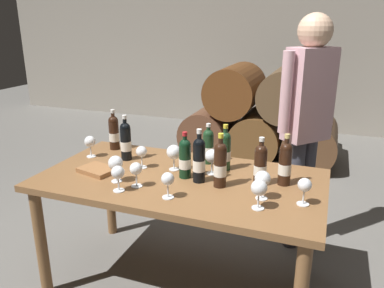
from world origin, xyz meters
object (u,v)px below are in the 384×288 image
Objects in this scene: wine_bottle_1 at (220,164)px; wine_bottle_2 at (208,146)px; wine_glass_5 at (168,180)px; wine_glass_7 at (116,164)px; wine_bottle_3 at (126,141)px; wine_bottle_6 at (199,159)px; wine_glass_10 at (118,173)px; sommelier_presenting at (307,113)px; wine_bottle_7 at (114,132)px; wine_bottle_4 at (225,150)px; wine_glass_4 at (305,186)px; wine_bottle_0 at (285,163)px; wine_glass_3 at (212,157)px; wine_glass_0 at (142,153)px; dining_table at (181,191)px; wine_bottle_8 at (185,158)px; wine_glass_9 at (259,188)px; wine_glass_2 at (263,179)px; wine_glass_6 at (174,153)px; wine_glass_8 at (136,170)px; tasting_notebook at (98,170)px; wine_bottle_5 at (260,164)px; wine_glass_1 at (90,142)px.

wine_bottle_2 is (-0.18, 0.33, -0.02)m from wine_bottle_1.
wine_glass_7 is (-0.37, 0.09, 0.01)m from wine_glass_5.
wine_bottle_6 is at bearing -16.91° from wine_bottle_3.
wine_bottle_1 is 1.16× the size of wine_bottle_2.
wine_glass_10 is 0.09× the size of sommelier_presenting.
wine_bottle_7 is at bearing 139.54° from wine_bottle_3.
wine_bottle_4 is 0.17× the size of sommelier_presenting.
wine_glass_7 is 1.37m from sommelier_presenting.
wine_glass_4 is at bearing -12.86° from wine_bottle_3.
wine_glass_3 is at bearing 179.34° from wine_bottle_0.
wine_bottle_2 is 0.44m from wine_glass_0.
dining_table is at bearing -134.57° from wine_bottle_4.
wine_glass_3 is (0.16, 0.12, 0.20)m from dining_table.
wine_glass_3 is at bearing 75.27° from wine_bottle_6.
wine_bottle_2 is 0.19m from wine_glass_3.
wine_bottle_2 reaches higher than wine_glass_0.
wine_bottle_3 reaches higher than dining_table.
wine_bottle_8 reaches higher than wine_glass_10.
wine_bottle_1 is 2.01× the size of wine_glass_9.
wine_glass_3 is at bearing -3.88° from wine_bottle_3.
wine_glass_0 is at bearing -162.37° from wine_bottle_4.
wine_bottle_1 is 0.27m from wine_glass_2.
wine_bottle_7 is at bearing 159.18° from wine_glass_2.
wine_glass_10 is at bearing -143.02° from wine_bottle_6.
sommelier_presenting reaches higher than wine_bottle_0.
wine_bottle_1 reaches higher than wine_glass_9.
wine_glass_5 is (0.04, -0.28, 0.19)m from dining_table.
wine_bottle_1 reaches higher than wine_glass_6.
wine_glass_8 is (-0.31, -0.19, -0.03)m from wine_bottle_6.
dining_table is 10.66× the size of wine_glass_3.
wine_bottle_6 is 1.08× the size of wine_bottle_7.
wine_glass_3 is at bearing -117.77° from wine_bottle_4.
dining_table is at bearing 49.44° from wine_glass_8.
wine_glass_3 reaches higher than tasting_notebook.
wine_bottle_4 is 1.85× the size of wine_glass_3.
wine_bottle_7 is 2.05× the size of wine_glass_5.
wine_bottle_2 is 0.87× the size of wine_bottle_3.
wine_bottle_2 is at bearing -2.54° from wine_bottle_7.
wine_bottle_4 is 0.55m from wine_glass_9.
wine_glass_10 reaches higher than wine_glass_4.
wine_bottle_5 is at bearing 23.47° from tasting_notebook.
dining_table is at bearing -172.83° from wine_bottle_5.
wine_bottle_8 is (0.49, -0.15, -0.01)m from wine_bottle_3.
wine_bottle_3 is 1.94× the size of wine_glass_7.
wine_glass_10 is at bearing -175.26° from wine_glass_9.
wine_bottle_8 is 0.99m from sommelier_presenting.
wine_bottle_3 is 0.38m from wine_glass_6.
wine_glass_1 is 0.96× the size of wine_glass_9.
wine_glass_7 is 1.10× the size of wine_glass_8.
wine_bottle_0 is 1.38× the size of tasting_notebook.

